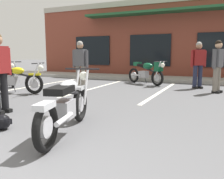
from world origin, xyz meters
TOP-DOWN VIEW (x-y plane):
  - ground_plane at (0.00, 3.37)m, footprint 80.00×80.00m
  - sidewalk_kerb at (0.00, 10.33)m, footprint 22.00×1.80m
  - brick_storefront_building at (0.00, 14.37)m, footprint 17.77×6.20m
  - painted_stall_lines at (0.00, 6.73)m, footprint 9.84×4.80m
  - motorcycle_foreground_classic at (-0.41, 1.90)m, footprint 0.90×2.07m
  - motorcycle_red_sportbike at (-5.80, 5.89)m, footprint 1.70×1.61m
  - motorcycle_silver_naked at (-0.98, 8.40)m, footprint 1.87×1.34m
  - motorcycle_blue_standard at (-4.22, 4.50)m, footprint 2.10×0.76m
  - person_in_black_shirt at (-2.57, 5.83)m, footprint 0.60×0.28m
  - person_in_shorts_foreground at (1.03, 7.99)m, footprint 0.55×0.43m
  - person_by_back_row at (1.68, 7.19)m, footprint 0.38×0.59m
  - helmet_on_pavement at (-1.47, 1.59)m, footprint 0.26×0.26m

SIDE VIEW (x-z plane):
  - ground_plane at x=0.00m, z-range 0.00..0.00m
  - painted_stall_lines at x=0.00m, z-range 0.00..0.01m
  - sidewalk_kerb at x=0.00m, z-range 0.00..0.14m
  - helmet_on_pavement at x=-1.47m, z-range 0.00..0.26m
  - motorcycle_foreground_classic at x=-0.41m, z-range -0.03..0.95m
  - motorcycle_red_sportbike at x=-5.80m, z-range -0.03..0.95m
  - motorcycle_blue_standard at x=-4.22m, z-range -0.03..0.95m
  - motorcycle_silver_naked at x=-0.98m, z-range 0.04..1.02m
  - person_in_black_shirt at x=-2.57m, z-range 0.11..1.79m
  - person_in_shorts_foreground at x=1.03m, z-range 0.11..1.79m
  - person_by_back_row at x=1.68m, z-range 0.11..1.79m
  - brick_storefront_building at x=0.00m, z-range 0.00..4.19m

